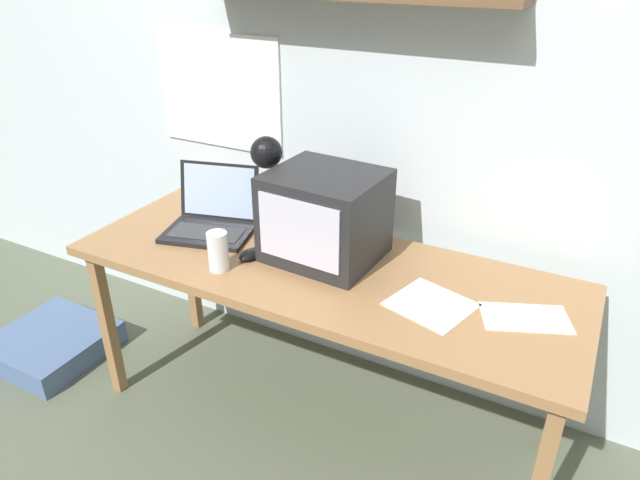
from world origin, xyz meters
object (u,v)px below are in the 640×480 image
object	(u,v)px
floor_cushion	(52,343)
laptop	(213,214)
crt_monitor	(325,216)
open_notebook	(525,318)
corner_desk	(320,279)
printed_handout	(431,305)
desk_lamp	(268,161)
computer_mouse	(251,254)
juice_glass	(218,253)

from	to	relation	value
floor_cushion	laptop	bearing A→B (deg)	20.58
crt_monitor	open_notebook	size ratio (longest dim) A/B	1.34
corner_desk	printed_handout	bearing A→B (deg)	-7.81
desk_lamp	computer_mouse	world-z (taller)	desk_lamp
desk_lamp	printed_handout	size ratio (longest dim) A/B	1.36
crt_monitor	juice_glass	size ratio (longest dim) A/B	2.82
crt_monitor	laptop	distance (m)	0.50
crt_monitor	open_notebook	bearing A→B (deg)	-1.64
desk_lamp	printed_handout	world-z (taller)	desk_lamp
corner_desk	floor_cushion	size ratio (longest dim) A/B	3.84
corner_desk	desk_lamp	world-z (taller)	desk_lamp
crt_monitor	corner_desk	bearing A→B (deg)	-72.66
corner_desk	laptop	xyz separation A→B (m)	(-0.51, 0.06, 0.12)
laptop	open_notebook	xyz separation A→B (m)	(1.21, -0.05, -0.06)
floor_cushion	desk_lamp	bearing A→B (deg)	20.38
laptop	juice_glass	xyz separation A→B (m)	(0.21, -0.25, 0.00)
desk_lamp	open_notebook	bearing A→B (deg)	-14.93
desk_lamp	juice_glass	bearing A→B (deg)	-98.24
crt_monitor	computer_mouse	world-z (taller)	crt_monitor
printed_handout	open_notebook	xyz separation A→B (m)	(0.28, 0.07, 0.00)
printed_handout	corner_desk	bearing A→B (deg)	172.19
corner_desk	floor_cushion	bearing A→B (deg)	-169.71
corner_desk	open_notebook	xyz separation A→B (m)	(0.70, 0.01, 0.06)
desk_lamp	juice_glass	world-z (taller)	desk_lamp
laptop	juice_glass	size ratio (longest dim) A/B	2.76
crt_monitor	floor_cushion	xyz separation A→B (m)	(-1.29, -0.31, -0.82)
laptop	desk_lamp	xyz separation A→B (m)	(0.22, 0.08, 0.23)
corner_desk	desk_lamp	bearing A→B (deg)	154.69
crt_monitor	floor_cushion	world-z (taller)	crt_monitor
floor_cushion	crt_monitor	bearing A→B (deg)	13.45
printed_handout	laptop	bearing A→B (deg)	172.75
laptop	printed_handout	world-z (taller)	laptop
floor_cushion	printed_handout	bearing A→B (deg)	5.88
laptop	floor_cushion	xyz separation A→B (m)	(-0.79, -0.30, -0.72)
computer_mouse	open_notebook	bearing A→B (deg)	4.85
laptop	crt_monitor	bearing A→B (deg)	-13.75
desk_lamp	computer_mouse	distance (m)	0.35
corner_desk	computer_mouse	bearing A→B (deg)	-163.49
juice_glass	crt_monitor	bearing A→B (deg)	42.93
corner_desk	crt_monitor	distance (m)	0.23
printed_handout	desk_lamp	bearing A→B (deg)	164.69
crt_monitor	printed_handout	world-z (taller)	crt_monitor
laptop	open_notebook	world-z (taller)	laptop
corner_desk	printed_handout	xyz separation A→B (m)	(0.43, -0.06, 0.06)
desk_lamp	open_notebook	xyz separation A→B (m)	(1.00, -0.13, -0.29)
juice_glass	laptop	bearing A→B (deg)	130.51
juice_glass	desk_lamp	bearing A→B (deg)	89.22
crt_monitor	desk_lamp	bearing A→B (deg)	169.49
corner_desk	desk_lamp	size ratio (longest dim) A/B	4.66
open_notebook	juice_glass	bearing A→B (deg)	-168.84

